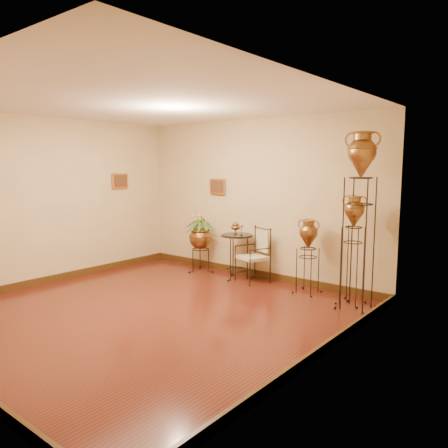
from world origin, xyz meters
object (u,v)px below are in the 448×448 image
Objects in this scene: amphora_mid at (353,249)px; amphora_tall at (359,219)px; planter_urn at (200,235)px; armchair at (253,255)px; side_table at (237,256)px.

amphora_tall is at bearing -48.98° from amphora_mid.
planter_urn is 1.23m from armchair.
armchair is at bearing 172.59° from amphora_tall.
planter_urn is 0.91m from side_table.
amphora_tall reaches higher than amphora_mid.
side_table is at bearing -160.17° from armchair.
planter_urn is 1.33× the size of armchair.
amphora_mid is at bearing 131.02° from amphora_tall.
amphora_tall reaches higher than side_table.
amphora_tall is at bearing -4.60° from planter_urn.
side_table is at bearing 173.65° from amphora_tall.
amphora_tall is at bearing -6.35° from side_table.
planter_urn is at bearing -160.01° from armchair.
amphora_tall is 0.50m from amphora_mid.
side_table is (-2.15, 0.09, -0.39)m from amphora_mid.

